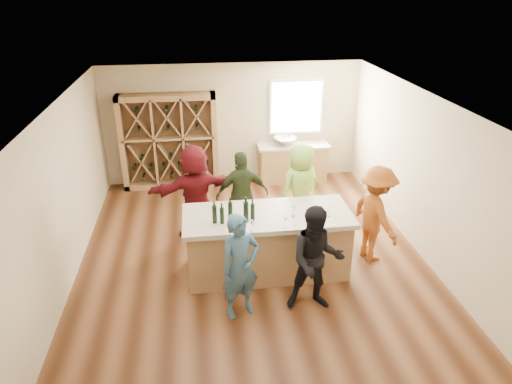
{
  "coord_description": "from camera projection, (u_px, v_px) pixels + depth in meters",
  "views": [
    {
      "loc": [
        -0.86,
        -6.88,
        4.53
      ],
      "look_at": [
        0.1,
        0.2,
        1.15
      ],
      "focal_mm": 32.0,
      "sensor_mm": 36.0,
      "label": 1
    }
  ],
  "objects": [
    {
      "name": "faucet",
      "position": [
        284.0,
        136.0,
        10.92
      ],
      "size": [
        0.02,
        0.02,
        0.3
      ],
      "primitive_type": "cylinder",
      "color": "silver",
      "rests_on": "back_counter_top"
    },
    {
      "name": "sink",
      "position": [
        285.0,
        141.0,
        10.78
      ],
      "size": [
        0.54,
        0.54,
        0.19
      ],
      "primitive_type": "imported",
      "color": "silver",
      "rests_on": "back_counter_top"
    },
    {
      "name": "wine_glass_b",
      "position": [
        285.0,
        223.0,
        6.87
      ],
      "size": [
        0.09,
        0.09,
        0.19
      ],
      "primitive_type": "cone",
      "rotation": [
        0.0,
        0.0,
        0.36
      ],
      "color": "white",
      "rests_on": "tasting_counter_top"
    },
    {
      "name": "wall_right",
      "position": [
        424.0,
        174.0,
        7.97
      ],
      "size": [
        0.1,
        7.0,
        2.8
      ],
      "primitive_type": "cube",
      "color": "#C3B18D",
      "rests_on": "ground"
    },
    {
      "name": "person_far_mid",
      "position": [
        242.0,
        195.0,
        8.5
      ],
      "size": [
        1.04,
        0.6,
        1.7
      ],
      "primitive_type": "imported",
      "rotation": [
        0.0,
        0.0,
        3.24
      ],
      "color": "#263319",
      "rests_on": "floor"
    },
    {
      "name": "wall_left",
      "position": [
        61.0,
        194.0,
        7.23
      ],
      "size": [
        0.1,
        7.0,
        2.8
      ],
      "primitive_type": "cube",
      "color": "#C3B18D",
      "rests_on": "ground"
    },
    {
      "name": "ceiling",
      "position": [
        251.0,
        98.0,
        6.99
      ],
      "size": [
        6.0,
        7.0,
        0.1
      ],
      "primitive_type": "cube",
      "color": "white",
      "rests_on": "ground"
    },
    {
      "name": "person_near_right",
      "position": [
        316.0,
        260.0,
        6.58
      ],
      "size": [
        0.85,
        0.53,
        1.66
      ],
      "primitive_type": "imported",
      "rotation": [
        0.0,
        0.0,
        -0.11
      ],
      "color": "black",
      "rests_on": "floor"
    },
    {
      "name": "wine_bottle_d",
      "position": [
        246.0,
        212.0,
        7.03
      ],
      "size": [
        0.1,
        0.1,
        0.33
      ],
      "primitive_type": "cylinder",
      "rotation": [
        0.0,
        0.0,
        0.3
      ],
      "color": "black",
      "rests_on": "tasting_counter_top"
    },
    {
      "name": "floor",
      "position": [
        252.0,
        257.0,
        8.22
      ],
      "size": [
        6.0,
        7.0,
        0.1
      ],
      "primitive_type": "cube",
      "color": "#58331C",
      "rests_on": "ground"
    },
    {
      "name": "tasting_menu_c",
      "position": [
        327.0,
        222.0,
        7.08
      ],
      "size": [
        0.23,
        0.31,
        0.0
      ],
      "primitive_type": "cube",
      "rotation": [
        0.0,
        0.0,
        -0.05
      ],
      "color": "white",
      "rests_on": "tasting_counter_top"
    },
    {
      "name": "wine_glass_e",
      "position": [
        329.0,
        212.0,
        7.21
      ],
      "size": [
        0.08,
        0.08,
        0.17
      ],
      "primitive_type": "cone",
      "rotation": [
        0.0,
        0.0,
        0.31
      ],
      "color": "white",
      "rests_on": "tasting_counter_top"
    },
    {
      "name": "wine_glass_d",
      "position": [
        294.0,
        212.0,
        7.21
      ],
      "size": [
        0.07,
        0.07,
        0.17
      ],
      "primitive_type": "cone",
      "rotation": [
        0.0,
        0.0,
        0.18
      ],
      "color": "white",
      "rests_on": "tasting_counter_top"
    },
    {
      "name": "wine_bottle_c",
      "position": [
        230.0,
        211.0,
        7.1
      ],
      "size": [
        0.09,
        0.09,
        0.29
      ],
      "primitive_type": "cylinder",
      "rotation": [
        0.0,
        0.0,
        0.31
      ],
      "color": "black",
      "rests_on": "tasting_counter_top"
    },
    {
      "name": "tasting_menu_b",
      "position": [
        285.0,
        226.0,
        6.97
      ],
      "size": [
        0.24,
        0.32,
        0.0
      ],
      "primitive_type": "cube",
      "rotation": [
        0.0,
        0.0,
        -0.05
      ],
      "color": "white",
      "rests_on": "tasting_counter_top"
    },
    {
      "name": "wine_bottle_a",
      "position": [
        215.0,
        214.0,
        7.0
      ],
      "size": [
        0.08,
        0.08,
        0.29
      ],
      "primitive_type": "cylinder",
      "rotation": [
        0.0,
        0.0,
        0.15
      ],
      "color": "black",
      "rests_on": "tasting_counter_top"
    },
    {
      "name": "wall_front",
      "position": [
        298.0,
        333.0,
        4.42
      ],
      "size": [
        6.0,
        0.1,
        2.8
      ],
      "primitive_type": "cube",
      "color": "#C3B18D",
      "rests_on": "ground"
    },
    {
      "name": "tasting_menu_a",
      "position": [
        245.0,
        228.0,
        6.91
      ],
      "size": [
        0.29,
        0.36,
        0.0
      ],
      "primitive_type": "cube",
      "rotation": [
        0.0,
        0.0,
        0.2
      ],
      "color": "white",
      "rests_on": "tasting_counter_top"
    },
    {
      "name": "back_counter_top",
      "position": [
        293.0,
        146.0,
        10.86
      ],
      "size": [
        1.7,
        0.62,
        0.06
      ],
      "primitive_type": "cube",
      "color": "#B8A997",
      "rests_on": "back_counter_base"
    },
    {
      "name": "person_far_right",
      "position": [
        301.0,
        188.0,
        8.69
      ],
      "size": [
        1.02,
        0.87,
        1.77
      ],
      "primitive_type": "imported",
      "rotation": [
        0.0,
        0.0,
        3.56
      ],
      "color": "#8CC64C",
      "rests_on": "floor"
    },
    {
      "name": "window_frame",
      "position": [
        296.0,
        107.0,
        10.75
      ],
      "size": [
        1.3,
        0.06,
        1.3
      ],
      "primitive_type": "cube",
      "color": "white",
      "rests_on": "wall_back"
    },
    {
      "name": "tasting_counter_base",
      "position": [
        267.0,
        245.0,
        7.57
      ],
      "size": [
        2.6,
        1.0,
        1.0
      ],
      "primitive_type": "cube",
      "color": "#977148",
      "rests_on": "floor"
    },
    {
      "name": "wine_bottle_e",
      "position": [
        253.0,
        212.0,
        7.09
      ],
      "size": [
        0.09,
        0.09,
        0.27
      ],
      "primitive_type": "cylinder",
      "rotation": [
        0.0,
        0.0,
        0.39
      ],
      "color": "black",
      "rests_on": "tasting_counter_top"
    },
    {
      "name": "window_pane",
      "position": [
        296.0,
        107.0,
        10.72
      ],
      "size": [
        1.18,
        0.01,
        1.18
      ],
      "primitive_type": "cube",
      "color": "white",
      "rests_on": "wall_back"
    },
    {
      "name": "person_far_left",
      "position": [
        195.0,
        192.0,
        8.45
      ],
      "size": [
        1.79,
        0.99,
        1.83
      ],
      "primitive_type": "imported",
      "rotation": [
        0.0,
        0.0,
        3.38
      ],
      "color": "#590F14",
      "rests_on": "floor"
    },
    {
      "name": "wine_bottle_b",
      "position": [
        222.0,
        216.0,
        6.99
      ],
      "size": [
        0.09,
        0.09,
        0.27
      ],
      "primitive_type": "cylinder",
      "rotation": [
        0.0,
        0.0,
        0.43
      ],
      "color": "black",
      "rests_on": "tasting_counter_top"
    },
    {
      "name": "person_server",
      "position": [
        375.0,
        214.0,
        7.77
      ],
      "size": [
        0.78,
        1.21,
        1.73
      ],
      "primitive_type": "imported",
      "rotation": [
        0.0,
        0.0,
        1.82
      ],
      "color": "#994C19",
      "rests_on": "floor"
    },
    {
      "name": "person_near_left",
      "position": [
        240.0,
        267.0,
        6.45
      ],
      "size": [
        0.71,
        0.63,
        1.63
      ],
      "primitive_type": "imported",
      "rotation": [
        0.0,
        0.0,
        0.39
      ],
      "color": "#335972",
      "rests_on": "floor"
    },
    {
      "name": "tasting_counter_top",
      "position": [
        268.0,
        216.0,
        7.34
      ],
      "size": [
        2.72,
        1.12,
        0.08
      ],
      "primitive_type": "cube",
      "color": "#B8A997",
      "rests_on": "tasting_counter_base"
    },
    {
      "name": "wine_rack",
      "position": [
        169.0,
        142.0,
        10.48
      ],
      "size": [
        2.2,
        0.45,
        2.2
      ],
      "primitive_type": "cube",
      "color": "#977148",
      "rests_on": "floor"
    },
    {
      "name": "wine_glass_a",
      "position": [
        252.0,
        226.0,
        6.8
      ],
      "size": [
        0.08,
        0.08,
        0.17
      ],
      "primitive_type": "cone",
      "rotation": [
        0.0,
        0.0,
        0.42
      ],
      "color": "white",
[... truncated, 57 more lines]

